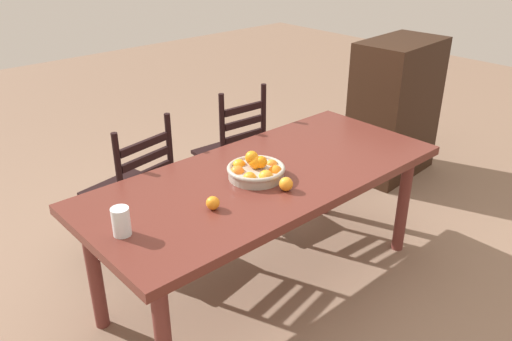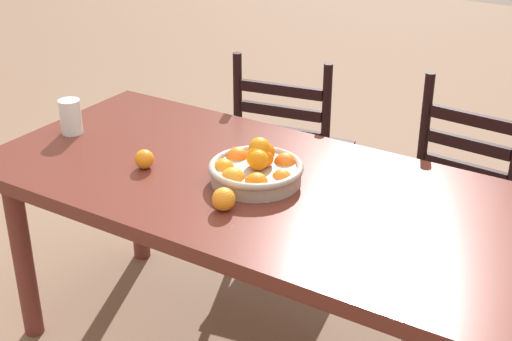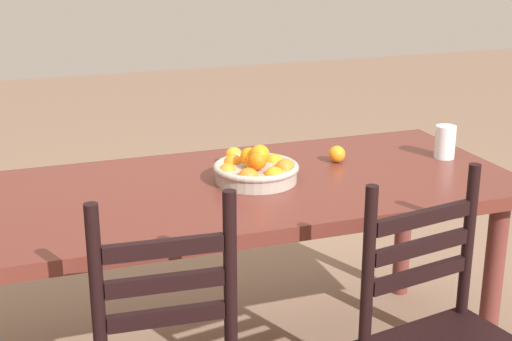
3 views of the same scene
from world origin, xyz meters
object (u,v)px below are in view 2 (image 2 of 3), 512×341
at_px(dining_table, 278,208).
at_px(chair_by_cabinet, 472,198).
at_px(fruit_bowl, 256,169).
at_px(chair_near_window, 291,155).
at_px(orange_loose_1, 224,199).
at_px(orange_loose_0, 144,159).
at_px(drinking_glass, 71,117).

height_order(dining_table, chair_by_cabinet, chair_by_cabinet).
bearing_deg(chair_by_cabinet, fruit_bowl, 61.84).
height_order(chair_near_window, chair_by_cabinet, chair_by_cabinet).
bearing_deg(chair_by_cabinet, orange_loose_1, 68.29).
bearing_deg(dining_table, chair_near_window, 116.44).
bearing_deg(chair_by_cabinet, chair_near_window, 4.38).
xyz_separation_m(dining_table, orange_loose_1, (-0.06, -0.21, 0.11)).
xyz_separation_m(dining_table, chair_by_cabinet, (0.41, 0.78, -0.20)).
bearing_deg(chair_near_window, chair_by_cabinet, 170.22).
xyz_separation_m(dining_table, orange_loose_0, (-0.44, -0.11, 0.11)).
bearing_deg(fruit_bowl, drinking_glass, -178.44).
relative_size(dining_table, fruit_bowl, 6.58).
xyz_separation_m(orange_loose_1, drinking_glass, (-0.80, 0.18, 0.03)).
relative_size(chair_near_window, fruit_bowl, 3.03).
bearing_deg(dining_table, drinking_glass, -178.27).
height_order(orange_loose_0, drinking_glass, drinking_glass).
xyz_separation_m(chair_by_cabinet, orange_loose_1, (-0.47, -0.99, 0.31)).
distance_m(chair_by_cabinet, fruit_bowl, 0.97).
bearing_deg(orange_loose_0, chair_by_cabinet, 46.24).
xyz_separation_m(fruit_bowl, drinking_glass, (-0.78, -0.02, 0.02)).
relative_size(chair_near_window, orange_loose_0, 14.32).
bearing_deg(drinking_glass, chair_by_cabinet, 32.30).
relative_size(chair_by_cabinet, orange_loose_1, 13.67).
xyz_separation_m(chair_by_cabinet, fruit_bowl, (-0.49, -0.78, 0.32)).
distance_m(dining_table, fruit_bowl, 0.14).
bearing_deg(orange_loose_0, chair_near_window, 86.11).
height_order(dining_table, fruit_bowl, fruit_bowl).
distance_m(dining_table, drinking_glass, 0.87).
height_order(fruit_bowl, orange_loose_1, fruit_bowl).
relative_size(chair_near_window, drinking_glass, 7.19).
height_order(chair_by_cabinet, fruit_bowl, chair_by_cabinet).
bearing_deg(orange_loose_0, fruit_bowl, 16.74).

